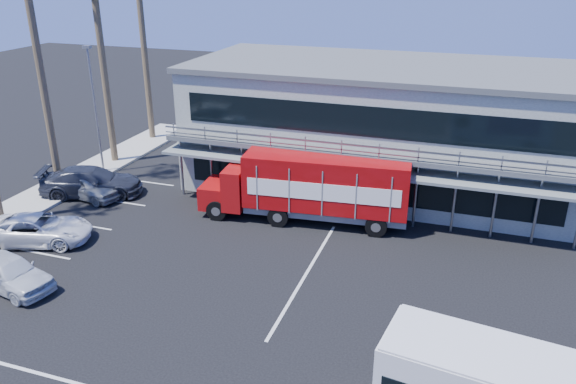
% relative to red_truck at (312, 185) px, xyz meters
% --- Properties ---
extents(ground, '(120.00, 120.00, 0.00)m').
position_rel_red_truck_xyz_m(ground, '(-0.66, -8.43, -2.02)').
color(ground, black).
rests_on(ground, ground).
extents(building, '(22.40, 12.00, 7.30)m').
position_rel_red_truck_xyz_m(building, '(2.34, 6.51, 1.64)').
color(building, gray).
rests_on(building, ground).
extents(curb_strip, '(3.00, 32.00, 0.16)m').
position_rel_red_truck_xyz_m(curb_strip, '(-15.66, -2.43, -1.94)').
color(curb_strip, '#A5A399').
rests_on(curb_strip, ground).
extents(light_pole_far, '(0.50, 0.25, 8.09)m').
position_rel_red_truck_xyz_m(light_pole_far, '(-14.86, 2.57, 2.48)').
color(light_pole_far, gray).
rests_on(light_pole_far, ground).
extents(red_truck, '(11.09, 3.59, 3.67)m').
position_rel_red_truck_xyz_m(red_truck, '(0.00, 0.00, 0.00)').
color(red_truck, '#990C0D').
rests_on(red_truck, ground).
extents(parked_car_a, '(4.59, 2.59, 1.47)m').
position_rel_red_truck_xyz_m(parked_car_a, '(-10.16, -10.43, -1.28)').
color(parked_car_a, silver).
rests_on(parked_car_a, ground).
extents(parked_car_c, '(5.57, 3.84, 1.41)m').
position_rel_red_truck_xyz_m(parked_car_c, '(-11.95, -6.69, -1.31)').
color(parked_car_c, white).
rests_on(parked_car_c, ground).
extents(parked_car_d, '(6.24, 4.24, 1.68)m').
position_rel_red_truck_xyz_m(parked_car_d, '(-13.16, -0.83, -1.18)').
color(parked_car_d, '#282B36').
rests_on(parked_car_d, ground).
extents(parked_car_e, '(4.54, 2.43, 1.47)m').
position_rel_red_truck_xyz_m(parked_car_e, '(-13.16, -1.23, -1.28)').
color(parked_car_e, gray).
rests_on(parked_car_e, ground).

